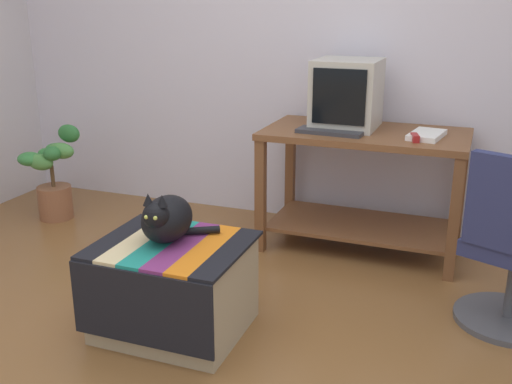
% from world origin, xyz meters
% --- Properties ---
extents(ground_plane, '(14.00, 14.00, 0.00)m').
position_xyz_m(ground_plane, '(0.00, 0.00, 0.00)').
color(ground_plane, brown).
extents(back_wall, '(8.00, 0.10, 2.60)m').
position_xyz_m(back_wall, '(0.00, 2.05, 1.30)').
color(back_wall, silver).
rests_on(back_wall, ground_plane).
extents(desk, '(1.25, 0.69, 0.77)m').
position_xyz_m(desk, '(0.48, 1.60, 0.52)').
color(desk, brown).
rests_on(desk, ground_plane).
extents(tv_monitor, '(0.40, 0.43, 0.42)m').
position_xyz_m(tv_monitor, '(0.33, 1.67, 0.98)').
color(tv_monitor, '#BCB7A8').
rests_on(tv_monitor, desk).
extents(keyboard, '(0.41, 0.18, 0.02)m').
position_xyz_m(keyboard, '(0.29, 1.45, 0.78)').
color(keyboard, '#333338').
rests_on(keyboard, desk).
extents(book, '(0.22, 0.32, 0.03)m').
position_xyz_m(book, '(0.84, 1.55, 0.78)').
color(book, white).
rests_on(book, desk).
extents(ottoman_with_blanket, '(0.69, 0.61, 0.46)m').
position_xyz_m(ottoman_with_blanket, '(-0.17, 0.25, 0.23)').
color(ottoman_with_blanket, tan).
rests_on(ottoman_with_blanket, ground_plane).
extents(cat, '(0.33, 0.36, 0.27)m').
position_xyz_m(cat, '(-0.20, 0.27, 0.57)').
color(cat, black).
rests_on(cat, ottoman_with_blanket).
extents(potted_plant, '(0.41, 0.32, 0.68)m').
position_xyz_m(potted_plant, '(-1.73, 1.34, 0.32)').
color(potted_plant, brown).
rests_on(potted_plant, ground_plane).
extents(office_chair, '(0.55, 0.55, 0.89)m').
position_xyz_m(office_chair, '(1.34, 0.85, 0.39)').
color(office_chair, '#4C4C51').
rests_on(office_chair, ground_plane).
extents(stapler, '(0.06, 0.12, 0.04)m').
position_xyz_m(stapler, '(0.79, 1.42, 0.79)').
color(stapler, '#A31E1E').
rests_on(stapler, desk).
extents(pen, '(0.03, 0.14, 0.01)m').
position_xyz_m(pen, '(0.77, 1.58, 0.77)').
color(pen, black).
rests_on(pen, desk).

